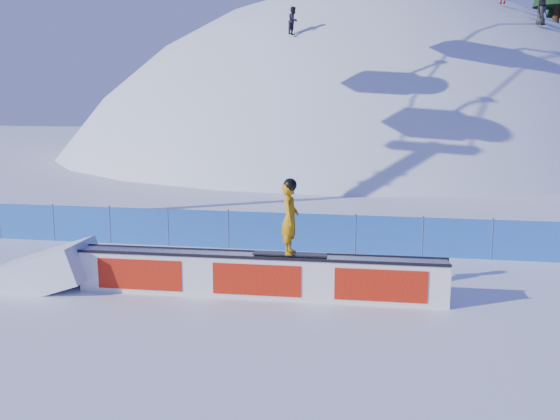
# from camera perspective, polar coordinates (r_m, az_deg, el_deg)

# --- Properties ---
(ground) EXTENTS (160.00, 160.00, 0.00)m
(ground) POSITION_cam_1_polar(r_m,az_deg,el_deg) (15.09, 2.04, -8.01)
(ground) COLOR white
(ground) RESTS_ON ground
(snow_hill) EXTENTS (64.00, 64.00, 64.00)m
(snow_hill) POSITION_cam_1_polar(r_m,az_deg,el_deg) (60.65, 7.65, -11.81)
(snow_hill) COLOR white
(snow_hill) RESTS_ON ground
(safety_fence) EXTENTS (22.05, 0.05, 1.30)m
(safety_fence) POSITION_cam_1_polar(r_m,az_deg,el_deg) (19.24, 3.94, -2.14)
(safety_fence) COLOR blue
(safety_fence) RESTS_ON ground
(rail_box) EXTENTS (8.90, 0.82, 1.07)m
(rail_box) POSITION_cam_1_polar(r_m,az_deg,el_deg) (15.02, -1.96, -6.00)
(rail_box) COLOR white
(rail_box) RESTS_ON ground
(snow_ramp) EXTENTS (2.68, 1.71, 1.65)m
(snow_ramp) POSITION_cam_1_polar(r_m,az_deg,el_deg) (17.07, -20.72, -6.51)
(snow_ramp) COLOR white
(snow_ramp) RESTS_ON ground
(snowboarder) EXTENTS (1.75, 0.63, 1.82)m
(snowboarder) POSITION_cam_1_polar(r_m,az_deg,el_deg) (14.56, 0.92, -0.70)
(snowboarder) COLOR black
(snowboarder) RESTS_ON rail_box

